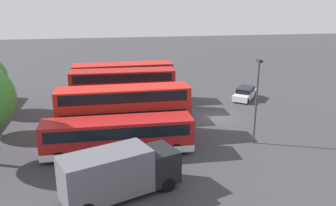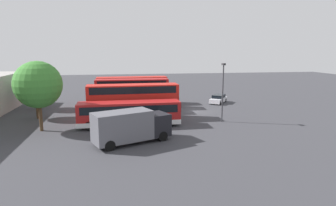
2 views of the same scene
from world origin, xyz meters
TOP-DOWN VIEW (x-y plane):
  - ground_plane at (0.00, 0.00)m, footprint 140.00×140.00m
  - bus_single_deck_near_end at (-7.22, 9.94)m, footprint 2.71×11.93m
  - bus_double_decker_second at (-3.50, 9.31)m, footprint 2.83×11.75m
  - bus_single_deck_third at (0.18, 9.10)m, footprint 2.83×10.22m
  - bus_double_decker_fourth at (3.78, 9.12)m, footprint 2.70×11.16m
  - bus_double_decker_fifth at (7.32, 8.96)m, footprint 2.96×11.61m
  - box_truck_blue at (-13.48, 10.05)m, footprint 5.18×7.89m
  - car_hatchback_silver at (5.92, -5.60)m, footprint 4.69×4.11m
  - lamp_post_tall at (-6.81, -1.59)m, footprint 0.70×0.30m

SIDE VIEW (x-z plane):
  - ground_plane at x=0.00m, z-range 0.00..0.00m
  - car_hatchback_silver at x=5.92m, z-range -0.01..1.42m
  - bus_single_deck_third at x=0.18m, z-range 0.14..3.09m
  - bus_single_deck_near_end at x=-7.22m, z-range 0.15..3.10m
  - box_truck_blue at x=-13.48m, z-range 0.11..3.31m
  - bus_double_decker_fourth at x=3.78m, z-range 0.17..4.72m
  - bus_double_decker_fifth at x=7.32m, z-range 0.17..4.72m
  - bus_double_decker_second at x=-3.50m, z-range 0.17..4.72m
  - lamp_post_tall at x=-6.81m, z-range 0.67..7.99m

